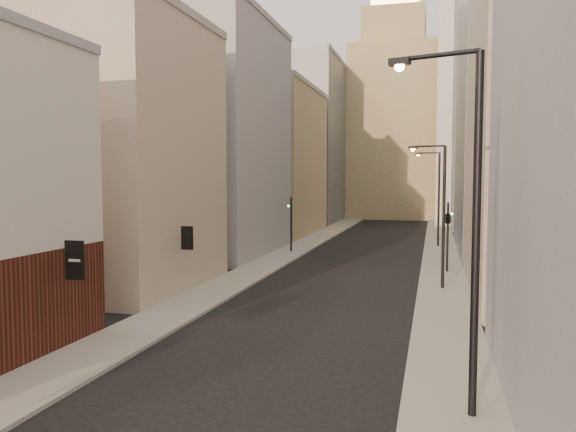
% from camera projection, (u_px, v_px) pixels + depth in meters
% --- Properties ---
extents(sidewalk_left, '(3.00, 140.00, 0.15)m').
position_uv_depth(sidewalk_left, '(316.00, 239.00, 60.86)').
color(sidewalk_left, '#98968B').
rests_on(sidewalk_left, ground).
extents(sidewalk_right, '(3.00, 140.00, 0.15)m').
position_uv_depth(sidewalk_right, '(440.00, 242.00, 57.58)').
color(sidewalk_right, '#98968B').
rests_on(sidewalk_right, ground).
extents(left_bldg_beige, '(8.00, 12.00, 16.00)m').
position_uv_depth(left_bldg_beige, '(128.00, 156.00, 33.71)').
color(left_bldg_beige, gray).
rests_on(left_bldg_beige, ground).
extents(left_bldg_grey, '(8.00, 16.00, 20.00)m').
position_uv_depth(left_bldg_grey, '(224.00, 140.00, 49.01)').
color(left_bldg_grey, gray).
rests_on(left_bldg_grey, ground).
extents(left_bldg_tan, '(8.00, 18.00, 17.00)m').
position_uv_depth(left_bldg_tan, '(279.00, 163.00, 66.49)').
color(left_bldg_tan, '#90815A').
rests_on(left_bldg_tan, ground).
extents(left_bldg_wingrid, '(8.00, 20.00, 24.00)m').
position_uv_depth(left_bldg_wingrid, '(314.00, 143.00, 85.56)').
color(left_bldg_wingrid, gray).
rests_on(left_bldg_wingrid, ground).
extents(right_bldg_beige, '(8.00, 16.00, 20.00)m').
position_uv_depth(right_bldg_beige, '(549.00, 119.00, 31.38)').
color(right_bldg_beige, gray).
rests_on(right_bldg_beige, ground).
extents(right_bldg_wingrid, '(8.00, 20.00, 26.00)m').
position_uv_depth(right_bldg_wingrid, '(506.00, 108.00, 50.48)').
color(right_bldg_wingrid, gray).
rests_on(right_bldg_wingrid, ground).
extents(highrise, '(21.00, 23.00, 51.20)m').
position_uv_depth(highrise, '(531.00, 36.00, 75.13)').
color(highrise, gray).
rests_on(highrise, ground).
extents(clock_tower, '(14.00, 14.00, 44.90)m').
position_uv_depth(clock_tower, '(394.00, 112.00, 93.98)').
color(clock_tower, '#90815A').
rests_on(clock_tower, ground).
extents(white_tower, '(8.00, 8.00, 41.50)m').
position_uv_depth(white_tower, '(467.00, 92.00, 77.63)').
color(white_tower, silver).
rests_on(white_tower, ground).
extents(streetlamp_near, '(2.59, 0.98, 10.17)m').
position_uv_depth(streetlamp_near, '(467.00, 211.00, 15.31)').
color(streetlamp_near, black).
rests_on(streetlamp_near, ground).
extents(streetlamp_mid, '(2.24, 0.65, 8.65)m').
position_uv_depth(streetlamp_mid, '(440.00, 208.00, 33.28)').
color(streetlamp_mid, black).
rests_on(streetlamp_mid, ground).
extents(streetlamp_far, '(2.39, 0.59, 9.15)m').
position_uv_depth(streetlamp_far, '(436.00, 193.00, 53.77)').
color(streetlamp_far, black).
rests_on(streetlamp_far, ground).
extents(traffic_light_left, '(0.57, 0.48, 5.00)m').
position_uv_depth(traffic_light_left, '(291.00, 215.00, 49.93)').
color(traffic_light_left, black).
rests_on(traffic_light_left, ground).
extents(traffic_light_right, '(0.81, 0.81, 5.00)m').
position_uv_depth(traffic_light_right, '(448.00, 218.00, 39.06)').
color(traffic_light_right, black).
rests_on(traffic_light_right, ground).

